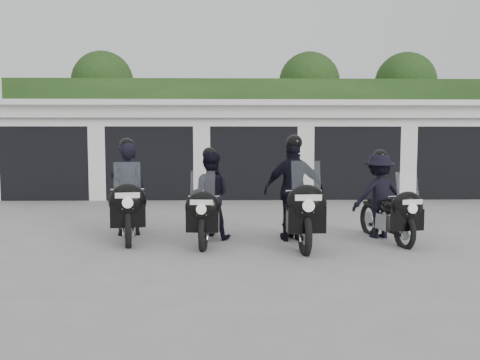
{
  "coord_description": "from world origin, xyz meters",
  "views": [
    {
      "loc": [
        -0.78,
        -9.67,
        1.89
      ],
      "look_at": [
        -0.54,
        0.2,
        1.05
      ],
      "focal_mm": 38.0,
      "sensor_mm": 36.0,
      "label": 1
    }
  ],
  "objects_px": {
    "police_bike_a": "(128,198)",
    "police_bike_b": "(208,201)",
    "police_bike_d": "(383,200)",
    "police_bike_c": "(296,196)"
  },
  "relations": [
    {
      "from": "police_bike_c",
      "to": "police_bike_d",
      "type": "relative_size",
      "value": 1.18
    },
    {
      "from": "police_bike_a",
      "to": "police_bike_c",
      "type": "xyz_separation_m",
      "value": [
        3.07,
        -0.48,
        0.08
      ]
    },
    {
      "from": "police_bike_b",
      "to": "police_bike_c",
      "type": "height_order",
      "value": "police_bike_c"
    },
    {
      "from": "police_bike_b",
      "to": "police_bike_d",
      "type": "xyz_separation_m",
      "value": [
        3.22,
        0.09,
        -0.01
      ]
    },
    {
      "from": "police_bike_b",
      "to": "police_bike_a",
      "type": "bearing_deg",
      "value": 174.23
    },
    {
      "from": "police_bike_b",
      "to": "police_bike_d",
      "type": "distance_m",
      "value": 3.23
    },
    {
      "from": "police_bike_a",
      "to": "police_bike_d",
      "type": "bearing_deg",
      "value": -13.23
    },
    {
      "from": "police_bike_b",
      "to": "police_bike_d",
      "type": "relative_size",
      "value": 1.04
    },
    {
      "from": "police_bike_b",
      "to": "police_bike_c",
      "type": "distance_m",
      "value": 1.58
    },
    {
      "from": "police_bike_a",
      "to": "police_bike_b",
      "type": "distance_m",
      "value": 1.54
    }
  ]
}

